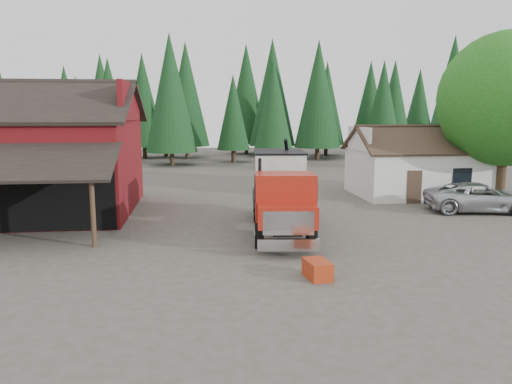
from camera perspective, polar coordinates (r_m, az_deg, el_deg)
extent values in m
plane|color=#474137|center=(19.06, -2.34, -7.42)|extent=(120.00, 120.00, 0.00)
cube|color=#601014|center=(29.97, -25.44, 2.62)|extent=(12.00, 10.00, 5.00)
cube|color=black|center=(32.21, -24.44, 9.32)|extent=(12.80, 5.53, 2.35)
cube|color=#601014|center=(28.47, -14.25, 9.98)|extent=(0.25, 7.00, 2.00)
cylinder|color=#382619|center=(21.15, -18.13, -2.31)|extent=(0.20, 0.20, 2.80)
cube|color=silver|center=(34.59, 17.90, 2.14)|extent=(8.00, 6.00, 3.00)
cube|color=#38281E|center=(33.06, 19.17, 5.69)|extent=(8.60, 3.42, 1.80)
cube|color=#38281E|center=(35.78, 17.08, 6.01)|extent=(8.60, 3.42, 1.80)
cube|color=silver|center=(32.95, 11.72, 5.99)|extent=(0.20, 4.20, 1.50)
cube|color=silver|center=(36.27, 23.87, 5.68)|extent=(0.20, 4.20, 1.50)
cube|color=#38281E|center=(31.31, 17.64, 0.55)|extent=(0.90, 0.06, 2.00)
cube|color=black|center=(32.59, 22.51, 1.66)|extent=(1.20, 0.06, 1.00)
cylinder|color=#382619|center=(33.89, 26.19, 1.68)|extent=(0.60, 0.60, 3.20)
sphere|color=#166218|center=(33.69, 26.74, 9.46)|extent=(8.00, 8.00, 8.00)
sphere|color=#166218|center=(33.73, 24.13, 7.59)|extent=(4.40, 4.40, 4.40)
cylinder|color=#382619|center=(49.01, 1.99, 3.66)|extent=(0.44, 0.44, 1.60)
cone|color=black|center=(48.79, 2.02, 9.64)|extent=(3.96, 3.96, 9.00)
cylinder|color=#382619|center=(50.23, 21.10, 3.19)|extent=(0.44, 0.44, 1.60)
cone|color=black|center=(50.04, 21.50, 10.15)|extent=(4.84, 4.84, 11.00)
cylinder|color=#382619|center=(52.50, -9.56, 3.90)|extent=(0.44, 0.44, 1.60)
cone|color=black|center=(52.33, -9.76, 11.12)|extent=(5.28, 5.28, 12.00)
cylinder|color=black|center=(20.08, 0.37, -4.92)|extent=(0.46, 1.14, 1.10)
cylinder|color=black|center=(20.24, 6.37, -4.87)|extent=(0.46, 1.14, 1.10)
cylinder|color=black|center=(24.79, 0.15, -2.23)|extent=(0.46, 1.14, 1.10)
cylinder|color=black|center=(24.91, 5.01, -2.21)|extent=(0.46, 1.14, 1.10)
cylinder|color=black|center=(26.17, 0.10, -1.63)|extent=(0.46, 1.14, 1.10)
cylinder|color=black|center=(26.29, 4.70, -1.61)|extent=(0.46, 1.14, 1.10)
cube|color=black|center=(23.18, 2.82, -2.02)|extent=(1.99, 8.70, 0.40)
cube|color=silver|center=(18.63, 3.73, -6.06)|extent=(2.32, 0.42, 0.45)
cube|color=silver|center=(18.54, 3.73, -3.58)|extent=(1.91, 0.30, 0.90)
cube|color=maroon|center=(19.09, 3.60, -2.74)|extent=(2.38, 1.53, 0.85)
cube|color=maroon|center=(20.27, 3.33, -0.46)|extent=(2.57, 1.95, 1.86)
cube|color=black|center=(19.43, 3.51, 0.03)|extent=(2.11, 0.30, 0.90)
cylinder|color=black|center=(21.03, 0.44, 1.43)|extent=(0.15, 0.15, 1.81)
cube|color=black|center=(21.26, 3.14, -0.14)|extent=(2.46, 0.37, 1.61)
cube|color=black|center=(24.51, 2.62, -0.77)|extent=(3.15, 6.06, 0.16)
cube|color=silver|center=(24.30, 2.65, 2.69)|extent=(2.64, 3.53, 1.61)
cone|color=silver|center=(24.43, 2.63, 0.35)|extent=(2.43, 2.43, 0.70)
cube|color=black|center=(24.22, 2.66, 4.62)|extent=(2.75, 3.64, 0.08)
cylinder|color=black|center=(25.75, 3.80, 2.81)|extent=(0.96, 2.14, 3.07)
cube|color=maroon|center=(26.81, 1.04, 0.70)|extent=(0.68, 0.86, 0.45)
cylinder|color=silver|center=(21.25, 6.29, -3.36)|extent=(0.66, 1.06, 0.56)
imported|color=#B2B4BA|center=(30.02, 24.19, -0.57)|extent=(6.12, 3.60, 1.60)
cube|color=#9B2C10|center=(16.73, 7.04, -8.77)|extent=(0.86, 1.19, 0.60)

